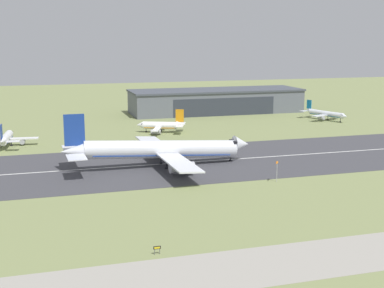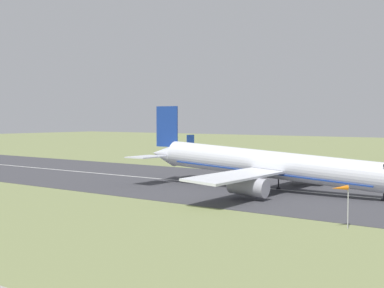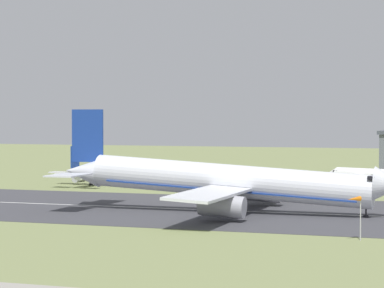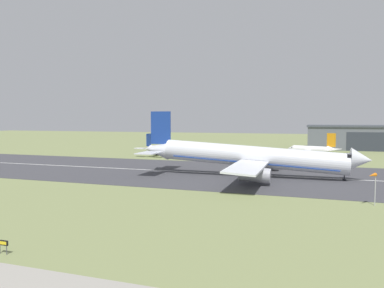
% 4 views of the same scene
% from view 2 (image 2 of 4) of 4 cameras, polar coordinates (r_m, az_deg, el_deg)
% --- Properties ---
extents(runway_strip, '(450.76, 50.16, 0.06)m').
position_cam_2_polar(runway_strip, '(119.95, -1.95, -3.88)').
color(runway_strip, '#3D3D42').
rests_on(runway_strip, ground_plane).
extents(runway_centreline, '(405.69, 0.70, 0.01)m').
position_cam_2_polar(runway_centreline, '(119.94, -1.95, -3.86)').
color(runway_centreline, silver).
rests_on(runway_centreline, runway_strip).
extents(airplane_landing, '(56.40, 51.26, 16.51)m').
position_cam_2_polar(airplane_landing, '(103.08, 8.07, -2.25)').
color(airplane_landing, silver).
rests_on(airplane_landing, ground_plane).
extents(airplane_parked_west, '(21.65, 21.94, 9.03)m').
position_cam_2_polar(airplane_parked_west, '(164.32, 1.91, -1.10)').
color(airplane_parked_west, white).
rests_on(airplane_parked_west, ground_plane).
extents(windsock_pole, '(1.70, 2.36, 5.53)m').
position_cam_2_polar(windsock_pole, '(69.43, 15.57, -4.77)').
color(windsock_pole, '#B7B7BC').
rests_on(windsock_pole, ground_plane).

